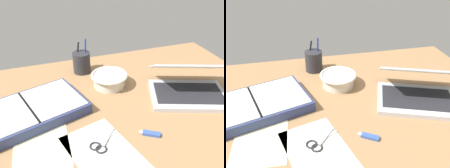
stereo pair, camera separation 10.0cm
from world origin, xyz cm
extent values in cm
cube|color=#936D47|center=(0.00, 0.00, 1.00)|extent=(140.00, 100.00, 2.00)
cube|color=#B7B7BC|center=(31.99, -0.75, 2.90)|extent=(36.86, 31.38, 1.80)
cube|color=#232328|center=(31.99, -0.75, 3.92)|extent=(31.22, 24.34, 0.24)
cube|color=#B7B7BC|center=(33.97, 4.54, 13.37)|extent=(36.04, 29.19, 11.26)
cube|color=silver|center=(33.82, 4.15, 13.13)|extent=(32.96, 26.31, 9.79)
cylinder|color=silver|center=(3.78, 18.67, 4.61)|extent=(13.87, 13.87, 5.23)
torus|color=silver|center=(3.78, 18.67, 7.23)|extent=(16.32, 16.32, 1.31)
cylinder|color=#28282D|center=(-4.74, 35.29, 7.02)|extent=(8.33, 8.33, 10.05)
cylinder|color=black|center=(-6.38, 36.89, 9.84)|extent=(3.61, 3.72, 13.39)
cylinder|color=#233899|center=(-2.52, 35.86, 11.00)|extent=(1.24, 2.53, 16.00)
cube|color=navy|center=(-31.21, 7.75, 4.03)|extent=(45.11, 34.46, 4.07)
cube|color=silver|center=(-40.47, 4.96, 6.22)|extent=(24.09, 26.29, 0.30)
cube|color=silver|center=(-21.95, 10.54, 6.22)|extent=(24.09, 26.29, 0.30)
cube|color=black|center=(-31.21, 7.75, 6.37)|extent=(7.08, 21.16, 0.30)
cube|color=#B7B7BC|center=(-7.42, -12.92, 2.60)|extent=(6.59, 7.62, 0.30)
cube|color=#B7B7BC|center=(-7.42, -12.92, 2.30)|extent=(8.50, 5.03, 0.30)
torus|color=#232328|center=(-11.07, -17.34, 2.30)|extent=(3.90, 3.90, 0.70)
torus|color=#232328|center=(-12.55, -15.47, 2.30)|extent=(3.90, 3.90, 0.70)
cube|color=silver|center=(-10.81, -18.87, 2.08)|extent=(25.01, 31.79, 0.16)
cube|color=#F4EFB2|center=(-28.66, -7.65, 2.08)|extent=(18.97, 28.76, 0.16)
cube|color=#33519E|center=(7.06, -16.40, 2.50)|extent=(6.13, 4.93, 1.00)
cube|color=silver|center=(4.03, -14.45, 2.50)|extent=(1.66, 1.66, 0.60)
camera|label=1|loc=(-26.42, -71.75, 61.04)|focal=40.00mm
camera|label=2|loc=(-16.84, -74.47, 61.04)|focal=40.00mm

